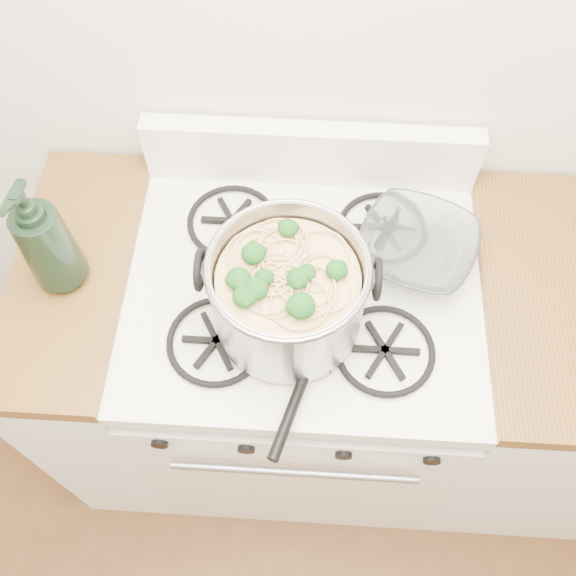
# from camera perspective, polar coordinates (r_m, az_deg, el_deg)

# --- Properties ---
(gas_range) EXTENTS (0.76, 0.66, 0.92)m
(gas_range) POSITION_cam_1_polar(r_m,az_deg,el_deg) (1.79, 1.09, -7.38)
(gas_range) COLOR white
(gas_range) RESTS_ON ground
(counter_left) EXTENTS (0.25, 0.65, 0.92)m
(counter_left) POSITION_cam_1_polar(r_m,az_deg,el_deg) (1.84, -14.85, -5.85)
(counter_left) COLOR silver
(counter_left) RESTS_ON ground
(stock_pot) EXTENTS (0.34, 0.31, 0.21)m
(stock_pot) POSITION_cam_1_polar(r_m,az_deg,el_deg) (1.23, -0.00, -0.51)
(stock_pot) COLOR #94959C
(stock_pot) RESTS_ON gas_range
(spatula) EXTENTS (0.37, 0.38, 0.02)m
(spatula) POSITION_cam_1_polar(r_m,az_deg,el_deg) (1.28, 2.69, -4.65)
(spatula) COLOR black
(spatula) RESTS_ON gas_range
(glass_bowl) EXTENTS (0.13, 0.13, 0.02)m
(glass_bowl) POSITION_cam_1_polar(r_m,az_deg,el_deg) (1.41, 11.25, 3.25)
(glass_bowl) COLOR white
(glass_bowl) RESTS_ON gas_range
(bottle) EXTENTS (0.13, 0.13, 0.29)m
(bottle) POSITION_cam_1_polar(r_m,az_deg,el_deg) (1.33, -20.96, 4.26)
(bottle) COLOR black
(bottle) RESTS_ON counter_left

